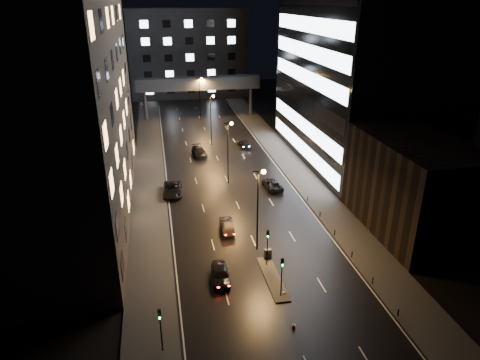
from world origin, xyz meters
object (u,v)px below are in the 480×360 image
(car_away_a, at_px, (221,274))
(car_away_b, at_px, (227,226))
(car_toward_a, at_px, (272,184))
(car_away_d, at_px, (199,152))
(car_away_c, at_px, (172,189))
(utility_cabinet, at_px, (268,254))
(car_toward_b, at_px, (244,144))

(car_away_a, height_order, car_away_b, car_away_a)
(car_away_b, height_order, car_toward_a, car_away_b)
(car_toward_a, bearing_deg, car_away_d, -65.00)
(car_away_d, bearing_deg, car_away_c, -115.85)
(car_away_b, bearing_deg, car_toward_a, 54.48)
(car_toward_a, bearing_deg, car_away_a, 58.18)
(car_away_c, distance_m, car_away_d, 17.49)
(car_away_b, bearing_deg, car_away_c, 118.37)
(car_away_a, height_order, car_away_d, car_away_d)
(car_away_a, xyz_separation_m, car_away_b, (2.41, 10.02, -0.05))
(car_away_a, xyz_separation_m, utility_cabinet, (5.88, 2.86, -0.03))
(car_away_a, distance_m, utility_cabinet, 6.54)
(car_away_c, relative_size, car_away_d, 1.09)
(car_toward_a, distance_m, car_toward_b, 20.77)
(car_away_d, distance_m, car_toward_a, 19.74)
(car_away_a, xyz_separation_m, car_away_d, (2.02, 39.17, 0.03))
(car_away_a, distance_m, car_away_d, 39.22)
(car_toward_b, bearing_deg, car_away_c, 45.21)
(car_away_c, xyz_separation_m, car_away_d, (5.85, 16.49, -0.03))
(utility_cabinet, bearing_deg, car_away_c, 113.38)
(car_away_a, height_order, car_toward_a, car_away_a)
(car_away_a, distance_m, car_away_b, 10.31)
(car_away_b, xyz_separation_m, car_toward_a, (9.17, 11.87, -0.01))
(car_away_b, relative_size, car_away_c, 0.73)
(car_away_a, bearing_deg, car_toward_a, 64.36)
(car_toward_a, bearing_deg, car_away_b, 48.37)
(car_away_d, xyz_separation_m, car_toward_b, (9.41, 3.49, -0.13))
(car_away_a, bearing_deg, car_toward_b, 77.23)
(car_away_a, relative_size, car_toward_b, 0.98)
(car_away_a, distance_m, car_toward_a, 24.77)
(utility_cabinet, bearing_deg, car_away_d, 93.36)
(car_away_a, xyz_separation_m, car_toward_b, (11.43, 42.66, -0.10))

